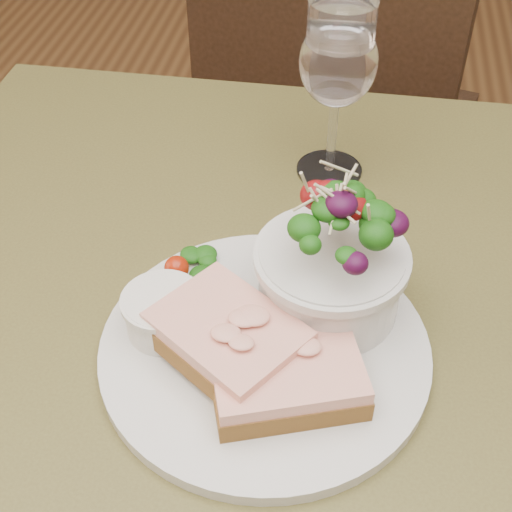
% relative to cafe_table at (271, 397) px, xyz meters
% --- Properties ---
extents(cafe_table, '(0.80, 0.80, 0.75)m').
position_rel_cafe_table_xyz_m(cafe_table, '(0.00, 0.00, 0.00)').
color(cafe_table, '#47411E').
rests_on(cafe_table, ground).
extents(chair_far, '(0.51, 0.51, 0.90)m').
position_rel_cafe_table_xyz_m(chair_far, '(0.03, 0.75, -0.36)').
color(chair_far, black).
rests_on(chair_far, ground).
extents(dinner_plate, '(0.27, 0.27, 0.01)m').
position_rel_cafe_table_xyz_m(dinner_plate, '(-0.00, -0.03, 0.11)').
color(dinner_plate, silver).
rests_on(dinner_plate, cafe_table).
extents(sandwich_front, '(0.13, 0.12, 0.03)m').
position_rel_cafe_table_xyz_m(sandwich_front, '(0.02, -0.07, 0.13)').
color(sandwich_front, '#523415').
rests_on(sandwich_front, dinner_plate).
extents(sandwich_back, '(0.14, 0.13, 0.03)m').
position_rel_cafe_table_xyz_m(sandwich_back, '(-0.03, -0.05, 0.14)').
color(sandwich_back, '#523415').
rests_on(sandwich_back, dinner_plate).
extents(ramekin, '(0.06, 0.06, 0.04)m').
position_rel_cafe_table_xyz_m(ramekin, '(-0.09, -0.03, 0.13)').
color(ramekin, silver).
rests_on(ramekin, dinner_plate).
extents(salad_bowl, '(0.12, 0.12, 0.13)m').
position_rel_cafe_table_xyz_m(salad_bowl, '(0.04, 0.02, 0.17)').
color(salad_bowl, silver).
rests_on(salad_bowl, dinner_plate).
extents(garnish, '(0.05, 0.04, 0.02)m').
position_rel_cafe_table_xyz_m(garnish, '(-0.08, 0.04, 0.12)').
color(garnish, '#0D370A').
rests_on(garnish, dinner_plate).
extents(wine_glass, '(0.08, 0.08, 0.18)m').
position_rel_cafe_table_xyz_m(wine_glass, '(0.03, 0.23, 0.22)').
color(wine_glass, white).
rests_on(wine_glass, cafe_table).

